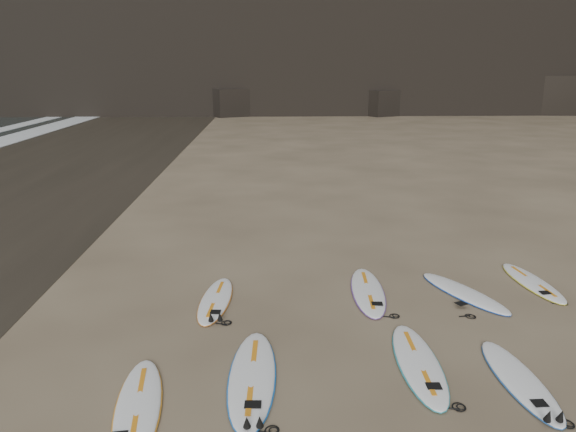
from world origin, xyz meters
name	(u,v)px	position (x,y,z in m)	size (l,w,h in m)	color
ground	(428,364)	(0.00, 0.00, 0.00)	(240.00, 240.00, 0.00)	#897559
surfboard_0	(138,406)	(-4.22, -1.01, 0.04)	(0.59, 2.46, 0.09)	white
surfboard_1	(252,376)	(-2.71, -0.33, 0.05)	(0.67, 2.79, 0.10)	white
surfboard_2	(418,362)	(-0.16, -0.03, 0.05)	(0.62, 2.58, 0.09)	white
surfboard_3	(519,379)	(1.19, -0.55, 0.04)	(0.56, 2.34, 0.08)	white
surfboard_5	(216,300)	(-3.49, 2.52, 0.04)	(0.55, 2.31, 0.08)	white
surfboard_6	(368,291)	(-0.43, 2.83, 0.05)	(0.62, 2.60, 0.09)	white
surfboard_7	(464,292)	(1.49, 2.68, 0.04)	(0.58, 2.41, 0.09)	white
surfboard_8	(532,282)	(3.14, 3.18, 0.04)	(0.56, 2.33, 0.08)	white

